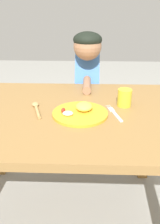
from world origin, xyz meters
name	(u,v)px	position (x,y,z in m)	size (l,w,h in m)	color
ground_plane	(67,208)	(0.00, 0.00, 0.00)	(8.00, 8.00, 0.00)	gray
dining_table	(65,127)	(0.00, 0.00, 0.59)	(1.27, 0.85, 0.68)	olive
plate	(80,112)	(0.08, -0.04, 0.70)	(0.27, 0.27, 0.05)	gold
fork	(114,113)	(0.25, -0.03, 0.69)	(0.07, 0.19, 0.01)	silver
spoon	(36,108)	(-0.14, 0.01, 0.69)	(0.08, 0.19, 0.02)	tan
drinking_cup	(124,98)	(0.31, 0.07, 0.73)	(0.07, 0.07, 0.09)	gold
person	(87,90)	(0.11, 0.53, 0.60)	(0.18, 0.44, 1.02)	#484666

